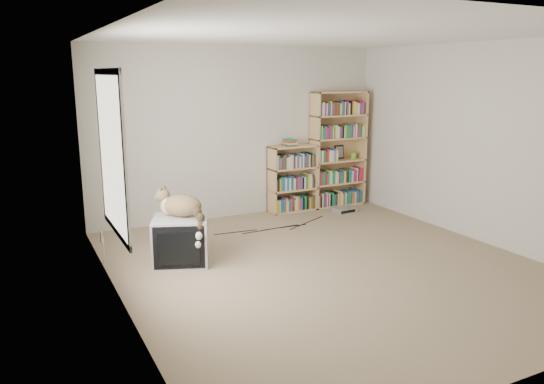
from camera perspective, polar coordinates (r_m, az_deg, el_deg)
name	(u,v)px	position (r m, az deg, el deg)	size (l,w,h in m)	color
floor	(329,267)	(6.02, 6.10, -8.00)	(4.50, 5.00, 0.01)	gray
wall_back	(239,133)	(7.89, -3.57, 6.37)	(4.50, 0.02, 2.50)	beige
wall_front	(540,209)	(3.89, 26.85, -1.63)	(4.50, 0.02, 2.50)	beige
wall_left	(116,174)	(4.86, -16.46, 1.88)	(0.02, 5.00, 2.50)	beige
wall_right	(483,144)	(7.17, 21.74, 4.84)	(0.02, 5.00, 2.50)	beige
ceiling	(334,34)	(5.64, 6.73, 16.49)	(4.50, 5.00, 0.02)	white
window	(112,154)	(5.04, -16.85, 3.94)	(0.02, 1.22, 1.52)	white
crt_tv	(181,240)	(6.12, -9.78, -5.14)	(0.76, 0.73, 0.53)	#AEAEB1
cat	(184,209)	(6.03, -9.45, -1.85)	(0.56, 0.77, 0.56)	#352216
bookcase_tall	(337,152)	(8.60, 7.05, 4.27)	(0.92, 0.30, 1.83)	tan
bookcase_short	(292,181)	(8.24, 2.16, 1.22)	(0.75, 0.30, 1.03)	tan
book_stack	(290,142)	(8.11, 1.91, 5.35)	(0.18, 0.24, 0.10)	red
green_mug	(353,155)	(8.76, 8.70, 3.91)	(0.09, 0.09, 0.10)	#63B333
framed_print	(339,152)	(8.72, 7.24, 4.30)	(0.17, 0.01, 0.22)	black
dvd_player	(344,210)	(8.31, 7.80, -1.91)	(0.33, 0.23, 0.07)	#BABABF
wall_outlet	(101,237)	(6.26, -17.88, -4.62)	(0.01, 0.08, 0.13)	silver
floor_cables	(269,227)	(7.43, -0.35, -3.83)	(1.20, 0.70, 0.01)	black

